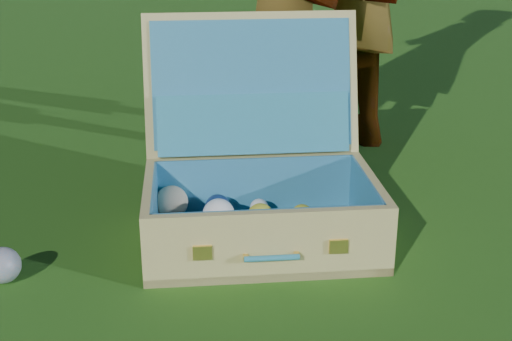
# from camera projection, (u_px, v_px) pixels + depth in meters

# --- Properties ---
(ground) EXTENTS (60.00, 60.00, 0.00)m
(ground) POSITION_uv_depth(u_px,v_px,m) (318.00, 275.00, 1.56)
(ground) COLOR #215114
(ground) RESTS_ON ground
(stray_ball) EXTENTS (0.08, 0.08, 0.08)m
(stray_ball) POSITION_uv_depth(u_px,v_px,m) (2.00, 265.00, 1.52)
(stray_ball) COLOR teal
(stray_ball) RESTS_ON ground
(suitcase) EXTENTS (0.58, 0.55, 0.51)m
(suitcase) POSITION_uv_depth(u_px,v_px,m) (254.00, 177.00, 1.72)
(suitcase) COLOR tan
(suitcase) RESTS_ON ground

